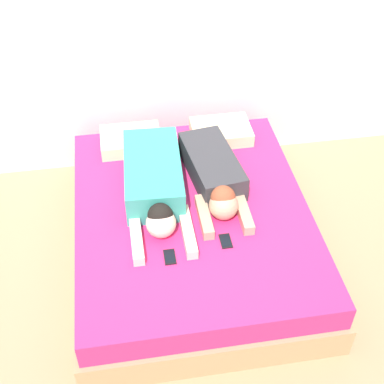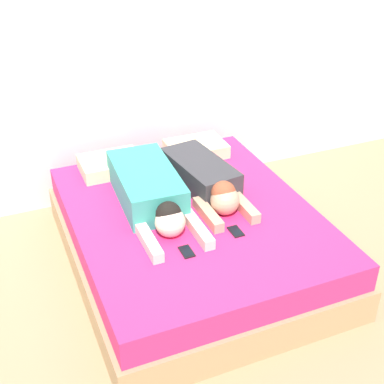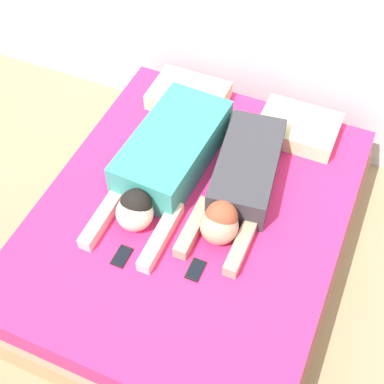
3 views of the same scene
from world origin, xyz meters
The scene contains 9 objects.
ground_plane centered at (0.00, 0.00, 0.00)m, with size 12.00×12.00×0.00m, color #9E8460.
wall_back centered at (0.00, 1.14, 1.30)m, with size 12.00×0.06×2.60m.
bed centered at (0.00, 0.00, 0.21)m, with size 1.62×1.98×0.42m.
pillow_head_left centered at (-0.35, 0.76, 0.47)m, with size 0.45×0.34×0.10m.
pillow_head_right centered at (0.35, 0.76, 0.47)m, with size 0.45×0.34×0.10m.
person_left centered at (-0.23, 0.18, 0.53)m, with size 0.42×1.11×0.23m.
person_right centered at (0.19, 0.19, 0.52)m, with size 0.39×0.96×0.22m.
cell_phone_left centered at (-0.20, -0.41, 0.43)m, with size 0.07×0.12×0.01m.
cell_phone_right centered at (0.16, -0.33, 0.43)m, with size 0.07×0.12×0.01m.
Camera 1 is at (-0.41, -2.56, 2.93)m, focal length 50.00 mm.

